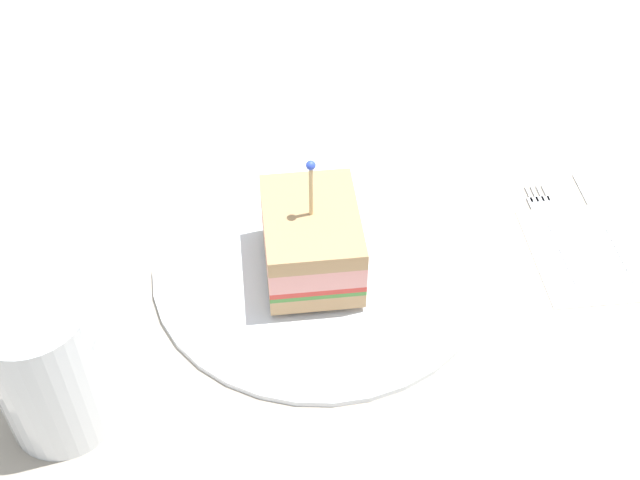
{
  "coord_description": "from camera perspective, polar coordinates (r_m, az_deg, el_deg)",
  "views": [
    {
      "loc": [
        43.36,
        -11.94,
        48.76
      ],
      "look_at": [
        0.0,
        0.0,
        2.99
      ],
      "focal_mm": 46.85,
      "sensor_mm": 36.0,
      "label": 1
    }
  ],
  "objects": [
    {
      "name": "ground_plane",
      "position": [
        0.67,
        -0.0,
        -2.39
      ],
      "size": [
        104.64,
        104.64,
        2.0
      ],
      "primitive_type": "cube",
      "color": "#9E9384"
    },
    {
      "name": "plate",
      "position": [
        0.66,
        -0.0,
        -1.52
      ],
      "size": [
        26.34,
        26.34,
        0.99
      ],
      "primitive_type": "cylinder",
      "color": "white",
      "rests_on": "ground_plane"
    },
    {
      "name": "sandwich_half_center",
      "position": [
        0.63,
        -0.58,
        0.01
      ],
      "size": [
        10.52,
        8.49,
        10.49
      ],
      "color": "tan",
      "rests_on": "plate"
    },
    {
      "name": "drink_glass",
      "position": [
        0.57,
        -17.93,
        -8.7
      ],
      "size": [
        7.09,
        7.09,
        10.95
      ],
      "color": "#B74C33",
      "rests_on": "ground_plane"
    },
    {
      "name": "napkin",
      "position": [
        0.71,
        18.12,
        -0.82
      ],
      "size": [
        12.27,
        11.37,
        0.15
      ],
      "primitive_type": "cube",
      "rotation": [
        0.0,
        0.0,
        9.26
      ],
      "color": "white",
      "rests_on": "ground_plane"
    },
    {
      "name": "fork",
      "position": [
        0.72,
        15.49,
        1.17
      ],
      "size": [
        12.06,
        2.91,
        0.35
      ],
      "color": "silver",
      "rests_on": "ground_plane"
    },
    {
      "name": "knife",
      "position": [
        0.74,
        18.82,
        1.44
      ],
      "size": [
        13.05,
        2.97,
        0.35
      ],
      "color": "silver",
      "rests_on": "ground_plane"
    }
  ]
}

